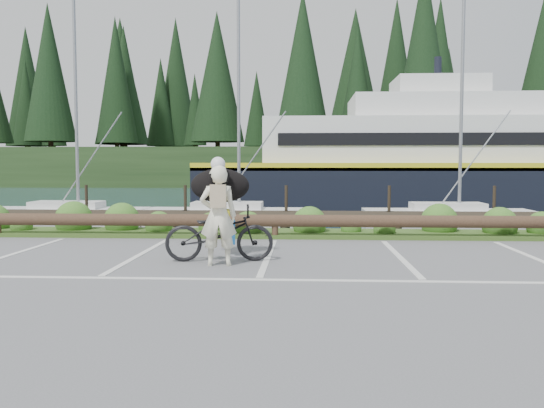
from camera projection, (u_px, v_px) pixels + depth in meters
The scene contains 7 objects.
ground at pixel (261, 275), 9.52m from camera, with size 72.00×72.00×0.00m, color #5C5C5E.
harbor_backdrop at pixel (303, 176), 87.65m from camera, with size 170.00×160.00×30.00m.
vegetation_strip at pixel (276, 233), 14.80m from camera, with size 34.00×1.60×0.10m, color #3D5B21.
log_rail at pixel (275, 239), 14.10m from camera, with size 32.00×0.30×0.60m, color #443021, non-canonical shape.
bicycle at pixel (219, 233), 10.85m from camera, with size 0.71×2.03×1.07m, color black.
cyclist at pixel (218, 216), 10.35m from camera, with size 0.66×0.43×1.81m, color white.
dog at pixel (220, 186), 11.43m from camera, with size 1.17×0.57×0.68m, color black.
Camera 1 is at (0.72, -9.39, 1.84)m, focal length 38.00 mm.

